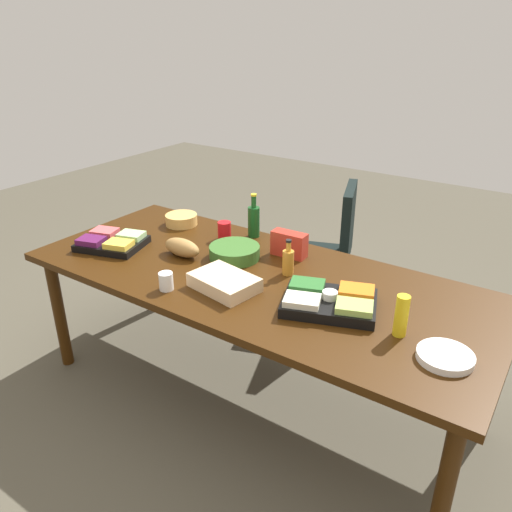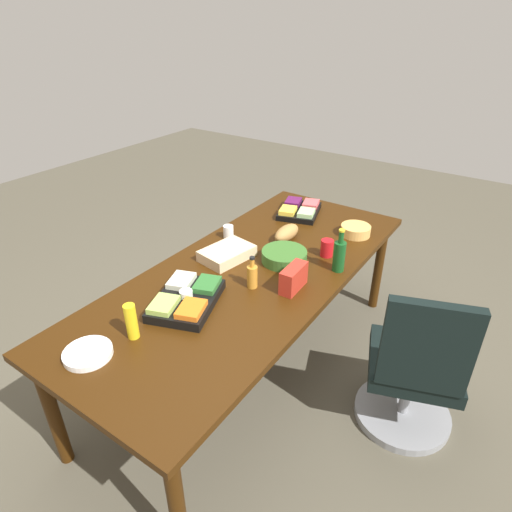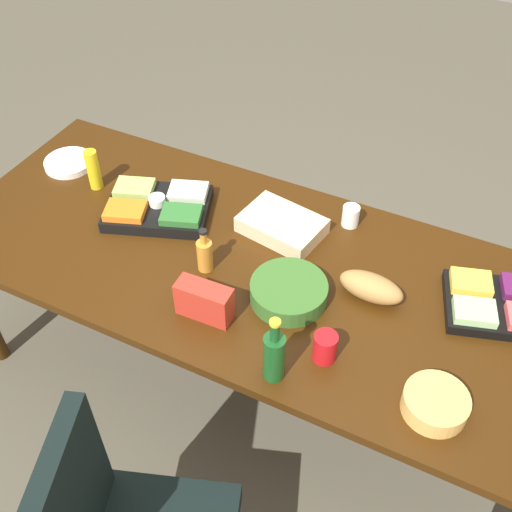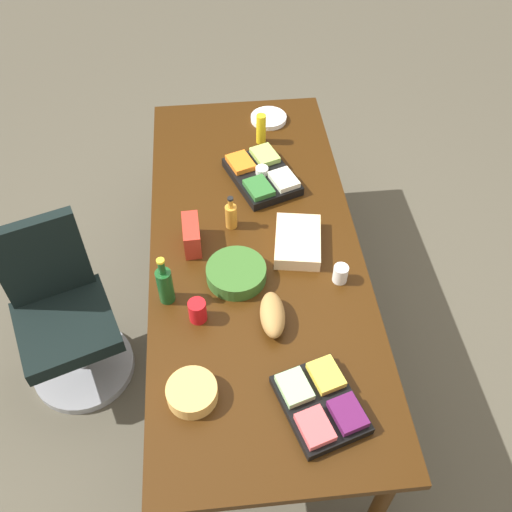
{
  "view_description": "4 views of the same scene",
  "coord_description": "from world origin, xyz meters",
  "px_view_note": "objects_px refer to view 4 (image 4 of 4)",
  "views": [
    {
      "loc": [
        -1.31,
        1.92,
        1.96
      ],
      "look_at": [
        0.04,
        -0.07,
        0.84
      ],
      "focal_mm": 35.02,
      "sensor_mm": 36.0,
      "label": 1
    },
    {
      "loc": [
        -1.82,
        -1.28,
        2.14
      ],
      "look_at": [
        0.1,
        0.03,
        0.82
      ],
      "focal_mm": 30.4,
      "sensor_mm": 36.0,
      "label": 2
    },
    {
      "loc": [
        0.76,
        -1.49,
        2.46
      ],
      "look_at": [
        0.03,
        -0.0,
        0.82
      ],
      "focal_mm": 43.09,
      "sensor_mm": 36.0,
      "label": 3
    },
    {
      "loc": [
        1.89,
        -0.18,
        2.85
      ],
      "look_at": [
        0.14,
        -0.01,
        0.84
      ],
      "focal_mm": 39.56,
      "sensor_mm": 36.0,
      "label": 4
    }
  ],
  "objects_px": {
    "veggie_tray": "(262,175)",
    "dressing_bottle": "(231,215)",
    "mustard_bottle": "(261,129)",
    "wine_bottle": "(165,285)",
    "paper_cup": "(340,274)",
    "chip_bag_red": "(192,235)",
    "conference_table": "(255,253)",
    "bread_loaf": "(273,315)",
    "office_chair": "(66,324)",
    "red_solo_cup": "(198,311)",
    "paper_plate_stack": "(269,118)",
    "sheet_cake": "(298,241)",
    "chip_bowl": "(192,392)",
    "salad_bowl": "(236,273)",
    "fruit_platter": "(320,403)"
  },
  "relations": [
    {
      "from": "chip_bowl",
      "to": "bread_loaf",
      "type": "distance_m",
      "value": 0.49
    },
    {
      "from": "mustard_bottle",
      "to": "office_chair",
      "type": "bearing_deg",
      "value": -50.64
    },
    {
      "from": "conference_table",
      "to": "paper_plate_stack",
      "type": "xyz_separation_m",
      "value": [
        -1.02,
        0.19,
        0.08
      ]
    },
    {
      "from": "sheet_cake",
      "to": "paper_plate_stack",
      "type": "height_order",
      "value": "sheet_cake"
    },
    {
      "from": "conference_table",
      "to": "chip_bowl",
      "type": "bearing_deg",
      "value": -22.33
    },
    {
      "from": "mustard_bottle",
      "to": "wine_bottle",
      "type": "bearing_deg",
      "value": -26.17
    },
    {
      "from": "veggie_tray",
      "to": "bread_loaf",
      "type": "height_order",
      "value": "bread_loaf"
    },
    {
      "from": "sheet_cake",
      "to": "mustard_bottle",
      "type": "xyz_separation_m",
      "value": [
        -0.85,
        -0.09,
        0.06
      ]
    },
    {
      "from": "chip_bowl",
      "to": "red_solo_cup",
      "type": "relative_size",
      "value": 1.86
    },
    {
      "from": "office_chair",
      "to": "red_solo_cup",
      "type": "height_order",
      "value": "office_chair"
    },
    {
      "from": "sheet_cake",
      "to": "red_solo_cup",
      "type": "distance_m",
      "value": 0.63
    },
    {
      "from": "chip_bowl",
      "to": "conference_table",
      "type": "bearing_deg",
      "value": 157.67
    },
    {
      "from": "paper_plate_stack",
      "to": "bread_loaf",
      "type": "bearing_deg",
      "value": -5.93
    },
    {
      "from": "paper_cup",
      "to": "chip_bowl",
      "type": "relative_size",
      "value": 0.44
    },
    {
      "from": "mustard_bottle",
      "to": "paper_plate_stack",
      "type": "height_order",
      "value": "mustard_bottle"
    },
    {
      "from": "mustard_bottle",
      "to": "veggie_tray",
      "type": "bearing_deg",
      "value": -5.24
    },
    {
      "from": "paper_cup",
      "to": "mustard_bottle",
      "type": "xyz_separation_m",
      "value": [
        -1.08,
        -0.26,
        0.05
      ]
    },
    {
      "from": "paper_cup",
      "to": "dressing_bottle",
      "type": "xyz_separation_m",
      "value": [
        -0.41,
        -0.48,
        0.03
      ]
    },
    {
      "from": "veggie_tray",
      "to": "red_solo_cup",
      "type": "xyz_separation_m",
      "value": [
        0.9,
        -0.38,
        0.02
      ]
    },
    {
      "from": "mustard_bottle",
      "to": "wine_bottle",
      "type": "xyz_separation_m",
      "value": [
        1.12,
        -0.55,
        0.01
      ]
    },
    {
      "from": "chip_bowl",
      "to": "mustard_bottle",
      "type": "relative_size",
      "value": 1.11
    },
    {
      "from": "red_solo_cup",
      "to": "sheet_cake",
      "type": "bearing_deg",
      "value": 127.41
    },
    {
      "from": "conference_table",
      "to": "fruit_platter",
      "type": "height_order",
      "value": "fruit_platter"
    },
    {
      "from": "veggie_tray",
      "to": "paper_cup",
      "type": "height_order",
      "value": "paper_cup"
    },
    {
      "from": "office_chair",
      "to": "dressing_bottle",
      "type": "bearing_deg",
      "value": 105.32
    },
    {
      "from": "sheet_cake",
      "to": "chip_bag_red",
      "type": "height_order",
      "value": "chip_bag_red"
    },
    {
      "from": "conference_table",
      "to": "veggie_tray",
      "type": "distance_m",
      "value": 0.49
    },
    {
      "from": "office_chair",
      "to": "mustard_bottle",
      "type": "relative_size",
      "value": 5.33
    },
    {
      "from": "veggie_tray",
      "to": "wine_bottle",
      "type": "xyz_separation_m",
      "value": [
        0.77,
        -0.52,
        0.07
      ]
    },
    {
      "from": "dressing_bottle",
      "to": "chip_bowl",
      "type": "bearing_deg",
      "value": -13.35
    },
    {
      "from": "dressing_bottle",
      "to": "bread_loaf",
      "type": "distance_m",
      "value": 0.63
    },
    {
      "from": "sheet_cake",
      "to": "paper_plate_stack",
      "type": "relative_size",
      "value": 1.45
    },
    {
      "from": "dressing_bottle",
      "to": "paper_plate_stack",
      "type": "bearing_deg",
      "value": 161.69
    },
    {
      "from": "salad_bowl",
      "to": "paper_cup",
      "type": "height_order",
      "value": "paper_cup"
    },
    {
      "from": "chip_bowl",
      "to": "sheet_cake",
      "type": "bearing_deg",
      "value": 144.87
    },
    {
      "from": "fruit_platter",
      "to": "chip_bowl",
      "type": "bearing_deg",
      "value": -100.66
    },
    {
      "from": "conference_table",
      "to": "chip_bag_red",
      "type": "xyz_separation_m",
      "value": [
        -0.02,
        -0.31,
        0.14
      ]
    },
    {
      "from": "office_chair",
      "to": "bread_loaf",
      "type": "relative_size",
      "value": 4.11
    },
    {
      "from": "dressing_bottle",
      "to": "fruit_platter",
      "type": "height_order",
      "value": "dressing_bottle"
    },
    {
      "from": "chip_bowl",
      "to": "chip_bag_red",
      "type": "xyz_separation_m",
      "value": [
        -0.83,
        0.02,
        0.04
      ]
    },
    {
      "from": "fruit_platter",
      "to": "bread_loaf",
      "type": "bearing_deg",
      "value": -162.01
    },
    {
      "from": "veggie_tray",
      "to": "dressing_bottle",
      "type": "bearing_deg",
      "value": -29.78
    },
    {
      "from": "dressing_bottle",
      "to": "mustard_bottle",
      "type": "relative_size",
      "value": 1.05
    },
    {
      "from": "chip_bag_red",
      "to": "conference_table",
      "type": "bearing_deg",
      "value": 85.51
    },
    {
      "from": "paper_plate_stack",
      "to": "sheet_cake",
      "type": "bearing_deg",
      "value": 1.19
    },
    {
      "from": "office_chair",
      "to": "veggie_tray",
      "type": "height_order",
      "value": "office_chair"
    },
    {
      "from": "sheet_cake",
      "to": "fruit_platter",
      "type": "xyz_separation_m",
      "value": [
        0.86,
        -0.04,
        -0.0
      ]
    },
    {
      "from": "red_solo_cup",
      "to": "chip_bag_red",
      "type": "bearing_deg",
      "value": -178.3
    },
    {
      "from": "salad_bowl",
      "to": "chip_bowl",
      "type": "height_order",
      "value": "salad_bowl"
    },
    {
      "from": "veggie_tray",
      "to": "paper_cup",
      "type": "distance_m",
      "value": 0.8
    }
  ]
}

